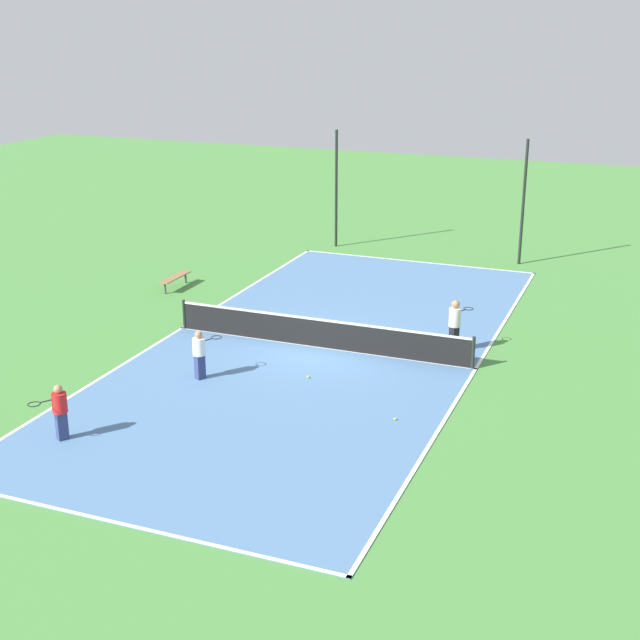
# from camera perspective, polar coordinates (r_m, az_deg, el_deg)

# --- Properties ---
(ground_plane) EXTENTS (80.00, 80.00, 0.00)m
(ground_plane) POSITION_cam_1_polar(r_m,az_deg,el_deg) (27.33, 0.00, -1.79)
(ground_plane) COLOR #47843D
(court_surface) EXTENTS (9.75, 21.68, 0.02)m
(court_surface) POSITION_cam_1_polar(r_m,az_deg,el_deg) (27.32, 0.00, -1.77)
(court_surface) COLOR #4C729E
(court_surface) RESTS_ON ground_plane
(tennis_net) EXTENTS (9.55, 0.10, 0.96)m
(tennis_net) POSITION_cam_1_polar(r_m,az_deg,el_deg) (27.15, 0.00, -0.77)
(tennis_net) COLOR black
(tennis_net) RESTS_ON court_surface
(bench) EXTENTS (0.36, 1.79, 0.45)m
(bench) POSITION_cam_1_polar(r_m,az_deg,el_deg) (33.62, -9.25, 2.66)
(bench) COLOR olive
(bench) RESTS_ON ground_plane
(player_near_white) EXTENTS (0.71, 0.98, 1.41)m
(player_near_white) POSITION_cam_1_polar(r_m,az_deg,el_deg) (24.95, -7.71, -2.02)
(player_near_white) COLOR navy
(player_near_white) RESTS_ON court_surface
(player_coach_red) EXTENTS (0.77, 0.97, 1.40)m
(player_coach_red) POSITION_cam_1_polar(r_m,az_deg,el_deg) (22.12, -16.33, -5.48)
(player_coach_red) COLOR navy
(player_coach_red) RESTS_ON court_surface
(player_far_white) EXTENTS (0.73, 0.98, 1.63)m
(player_far_white) POSITION_cam_1_polar(r_m,az_deg,el_deg) (26.94, 8.63, -0.15)
(player_far_white) COLOR black
(player_far_white) RESTS_ON court_surface
(tennis_ball_far_baseline) EXTENTS (0.07, 0.07, 0.07)m
(tennis_ball_far_baseline) POSITION_cam_1_polar(r_m,az_deg,el_deg) (22.58, 4.83, -6.33)
(tennis_ball_far_baseline) COLOR #CCE033
(tennis_ball_far_baseline) RESTS_ON court_surface
(tennis_ball_near_net) EXTENTS (0.07, 0.07, 0.07)m
(tennis_ball_near_net) POSITION_cam_1_polar(r_m,az_deg,el_deg) (25.01, -0.77, -3.66)
(tennis_ball_near_net) COLOR #CCE033
(tennis_ball_near_net) RESTS_ON court_surface
(fence_post_back_left) EXTENTS (0.12, 0.12, 5.07)m
(fence_post_back_left) POSITION_cam_1_polar(r_m,az_deg,el_deg) (38.94, 1.05, 8.37)
(fence_post_back_left) COLOR black
(fence_post_back_left) RESTS_ON ground_plane
(fence_post_back_right) EXTENTS (0.12, 0.12, 5.07)m
(fence_post_back_right) POSITION_cam_1_polar(r_m,az_deg,el_deg) (36.95, 12.88, 7.33)
(fence_post_back_right) COLOR black
(fence_post_back_right) RESTS_ON ground_plane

